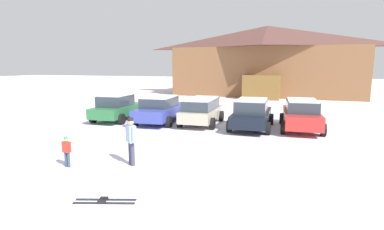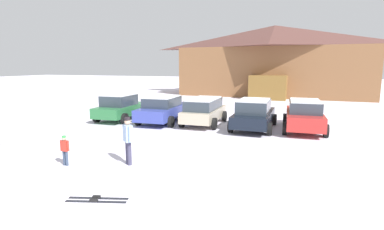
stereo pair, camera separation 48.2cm
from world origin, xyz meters
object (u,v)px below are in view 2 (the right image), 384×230
Objects in this scene: pair_of_skis at (97,200)px; parked_red_sedan at (304,115)px; parked_green_coupe at (121,107)px; parked_beige_suv at (204,110)px; parked_blue_hatchback at (163,109)px; skier_child_in_red_jacket at (65,149)px; ski_lodge at (274,60)px; skier_adult_in_blue_parka at (128,138)px; parked_black_sedan at (254,114)px.

parked_red_sedan is at bearing 63.85° from pair_of_skis.
parked_beige_suv is (5.41, 0.27, 0.02)m from parked_green_coupe.
parked_blue_hatchback reaches higher than skier_child_in_red_jacket.
ski_lodge is at bearing 85.76° from pair_of_skis.
parked_red_sedan is (5.46, 0.13, -0.01)m from parked_beige_suv.
parked_beige_suv is (2.54, 0.09, 0.02)m from parked_blue_hatchback.
parked_red_sedan reaches higher than parked_beige_suv.
ski_lodge is 28.34m from skier_child_in_red_jacket.
parked_green_coupe is 8.77m from skier_child_in_red_jacket.
skier_child_in_red_jacket is (-4.89, -27.72, -3.36)m from ski_lodge.
skier_adult_in_blue_parka is (4.99, -7.42, 0.12)m from parked_green_coupe.
skier_adult_in_blue_parka reaches higher than parked_black_sedan.
pair_of_skis is (5.68, -10.18, -0.80)m from parked_green_coupe.
skier_adult_in_blue_parka is 1.05× the size of pair_of_skis.
parked_green_coupe is at bearing 109.95° from skier_child_in_red_jacket.
ski_lodge reaches higher than skier_child_in_red_jacket.
skier_adult_in_blue_parka is (-3.33, -7.39, 0.12)m from parked_black_sedan.
parked_red_sedan is 2.71× the size of skier_adult_in_blue_parka.
parked_beige_suv is 5.46m from parked_red_sedan.
parked_red_sedan is at bearing 1.54° from parked_blue_hatchback.
parked_red_sedan is at bearing 9.43° from parked_black_sedan.
parked_red_sedan reaches higher than parked_green_coupe.
skier_child_in_red_jacket is at bearing -157.67° from skier_adult_in_blue_parka.
pair_of_skis is (-5.19, -10.57, -0.81)m from parked_red_sedan.
parked_green_coupe is 10.88m from parked_red_sedan.
parked_black_sedan reaches higher than parked_beige_suv.
ski_lodge is 19.81× the size of skier_child_in_red_jacket.
parked_black_sedan is at bearing 75.43° from pair_of_skis.
ski_lodge is 19.57m from parked_red_sedan.
skier_adult_in_blue_parka reaches higher than parked_blue_hatchback.
skier_adult_in_blue_parka is at bearing -126.99° from parked_red_sedan.
pair_of_skis is (-2.20, -29.65, -3.93)m from ski_lodge.
ski_lodge is at bearing 79.99° from skier_child_in_red_jacket.
skier_adult_in_blue_parka is at bearing 22.33° from skier_child_in_red_jacket.
parked_blue_hatchback is 1.05× the size of parked_black_sedan.
parked_blue_hatchback is 8.42m from skier_child_in_red_jacket.
parked_red_sedan reaches higher than parked_black_sedan.
ski_lodge reaches higher than parked_green_coupe.
parked_green_coupe is 8.32m from parked_black_sedan.
pair_of_skis is at bearing -104.57° from parked_black_sedan.
parked_blue_hatchback is 4.47× the size of skier_child_in_red_jacket.
parked_black_sedan reaches higher than pair_of_skis.
parked_beige_suv is 10.48m from pair_of_skis.
skier_adult_in_blue_parka is 2.99m from pair_of_skis.
parked_green_coupe is 3.90× the size of skier_child_in_red_jacket.
parked_black_sedan is 4.27× the size of skier_child_in_red_jacket.
ski_lodge reaches higher than parked_blue_hatchback.
pair_of_skis is at bearing -88.52° from parked_beige_suv.
pair_of_skis is (2.81, -10.35, -0.79)m from parked_blue_hatchback.
parked_red_sedan reaches higher than skier_child_in_red_jacket.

